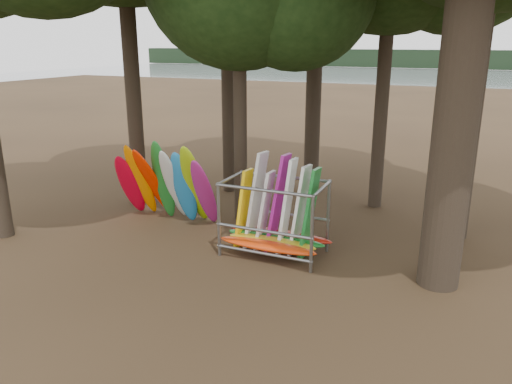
% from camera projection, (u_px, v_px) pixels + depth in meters
% --- Properties ---
extents(ground, '(120.00, 120.00, 0.00)m').
position_uv_depth(ground, '(243.00, 254.00, 14.16)').
color(ground, '#47331E').
rests_on(ground, ground).
extents(lake, '(160.00, 160.00, 0.00)m').
position_uv_depth(lake, '(434.00, 87.00, 66.70)').
color(lake, gray).
rests_on(lake, ground).
extents(far_shore, '(160.00, 4.00, 4.00)m').
position_uv_depth(far_shore, '(455.00, 59.00, 109.90)').
color(far_shore, black).
rests_on(far_shore, ground).
extents(kayak_row, '(3.76, 2.02, 2.95)m').
position_uv_depth(kayak_row, '(168.00, 185.00, 16.33)').
color(kayak_row, red).
rests_on(kayak_row, ground).
extents(storage_rack, '(3.17, 1.51, 2.87)m').
position_uv_depth(storage_rack, '(274.00, 220.00, 13.94)').
color(storage_rack, slate).
rests_on(storage_rack, ground).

